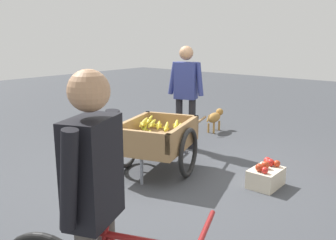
{
  "coord_description": "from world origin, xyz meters",
  "views": [
    {
      "loc": [
        3.37,
        2.68,
        1.78
      ],
      "look_at": [
        -0.03,
        -0.15,
        0.75
      ],
      "focal_mm": 38.8,
      "sensor_mm": 36.0,
      "label": 1
    }
  ],
  "objects_px": {
    "dog": "(215,117)",
    "vendor_person": "(186,88)",
    "fruit_cart": "(157,140)",
    "cyclist_person": "(94,191)",
    "mixed_fruit_crate": "(266,176)"
  },
  "relations": [
    {
      "from": "dog",
      "to": "cyclist_person",
      "type": "bearing_deg",
      "value": 25.13
    },
    {
      "from": "vendor_person",
      "to": "mixed_fruit_crate",
      "type": "distance_m",
      "value": 1.99
    },
    {
      "from": "fruit_cart",
      "to": "cyclist_person",
      "type": "height_order",
      "value": "cyclist_person"
    },
    {
      "from": "vendor_person",
      "to": "dog",
      "type": "height_order",
      "value": "vendor_person"
    },
    {
      "from": "fruit_cart",
      "to": "vendor_person",
      "type": "relative_size",
      "value": 1.11
    },
    {
      "from": "mixed_fruit_crate",
      "to": "fruit_cart",
      "type": "bearing_deg",
      "value": -70.86
    },
    {
      "from": "vendor_person",
      "to": "cyclist_person",
      "type": "height_order",
      "value": "vendor_person"
    },
    {
      "from": "fruit_cart",
      "to": "dog",
      "type": "relative_size",
      "value": 2.7
    },
    {
      "from": "fruit_cart",
      "to": "cyclist_person",
      "type": "relative_size",
      "value": 1.11
    },
    {
      "from": "mixed_fruit_crate",
      "to": "vendor_person",
      "type": "bearing_deg",
      "value": -110.15
    },
    {
      "from": "vendor_person",
      "to": "fruit_cart",
      "type": "bearing_deg",
      "value": 17.85
    },
    {
      "from": "dog",
      "to": "vendor_person",
      "type": "bearing_deg",
      "value": 9.79
    },
    {
      "from": "cyclist_person",
      "to": "mixed_fruit_crate",
      "type": "bearing_deg",
      "value": -174.53
    },
    {
      "from": "dog",
      "to": "mixed_fruit_crate",
      "type": "relative_size",
      "value": 1.52
    },
    {
      "from": "fruit_cart",
      "to": "mixed_fruit_crate",
      "type": "relative_size",
      "value": 4.1
    }
  ]
}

